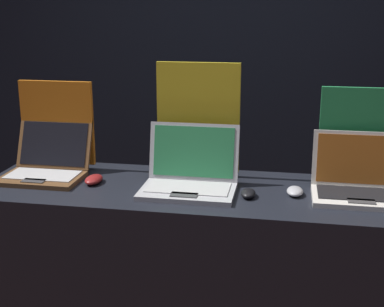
{
  "coord_description": "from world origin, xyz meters",
  "views": [
    {
      "loc": [
        0.37,
        -1.79,
        1.62
      ],
      "look_at": [
        -0.01,
        0.29,
        1.03
      ],
      "focal_mm": 50.0,
      "sensor_mm": 36.0,
      "label": 1
    }
  ],
  "objects_px": {
    "mouse_middle": "(248,193)",
    "promo_stand_middle": "(198,122)",
    "mouse_front": "(94,179)",
    "laptop_middle": "(190,175)",
    "laptop_back": "(359,182)",
    "promo_stand_front": "(58,127)",
    "promo_stand_back": "(357,139)",
    "mouse_back": "(295,191)",
    "laptop_front": "(46,164)"
  },
  "relations": [
    {
      "from": "laptop_back",
      "to": "promo_stand_middle",
      "type": "bearing_deg",
      "value": 166.64
    },
    {
      "from": "promo_stand_back",
      "to": "mouse_back",
      "type": "bearing_deg",
      "value": -143.71
    },
    {
      "from": "laptop_middle",
      "to": "promo_stand_back",
      "type": "distance_m",
      "value": 0.71
    },
    {
      "from": "promo_stand_front",
      "to": "mouse_middle",
      "type": "distance_m",
      "value": 0.95
    },
    {
      "from": "mouse_middle",
      "to": "promo_stand_back",
      "type": "bearing_deg",
      "value": 29.19
    },
    {
      "from": "promo_stand_front",
      "to": "mouse_back",
      "type": "bearing_deg",
      "value": -9.84
    },
    {
      "from": "laptop_front",
      "to": "promo_stand_middle",
      "type": "distance_m",
      "value": 0.7
    },
    {
      "from": "mouse_middle",
      "to": "laptop_back",
      "type": "distance_m",
      "value": 0.44
    },
    {
      "from": "promo_stand_middle",
      "to": "mouse_front",
      "type": "bearing_deg",
      "value": -155.35
    },
    {
      "from": "laptop_middle",
      "to": "laptop_back",
      "type": "distance_m",
      "value": 0.67
    },
    {
      "from": "laptop_middle",
      "to": "mouse_middle",
      "type": "distance_m",
      "value": 0.25
    },
    {
      "from": "mouse_front",
      "to": "mouse_middle",
      "type": "distance_m",
      "value": 0.67
    },
    {
      "from": "laptop_back",
      "to": "mouse_middle",
      "type": "bearing_deg",
      "value": -168.63
    },
    {
      "from": "laptop_middle",
      "to": "mouse_back",
      "type": "bearing_deg",
      "value": 1.22
    },
    {
      "from": "promo_stand_front",
      "to": "mouse_back",
      "type": "xyz_separation_m",
      "value": [
        1.08,
        -0.19,
        -0.18
      ]
    },
    {
      "from": "laptop_back",
      "to": "promo_stand_back",
      "type": "relative_size",
      "value": 0.87
    },
    {
      "from": "promo_stand_back",
      "to": "laptop_back",
      "type": "bearing_deg",
      "value": -90.0
    },
    {
      "from": "mouse_front",
      "to": "mouse_back",
      "type": "relative_size",
      "value": 1.11
    },
    {
      "from": "mouse_back",
      "to": "mouse_middle",
      "type": "bearing_deg",
      "value": -162.19
    },
    {
      "from": "promo_stand_front",
      "to": "laptop_back",
      "type": "bearing_deg",
      "value": -6.87
    },
    {
      "from": "promo_stand_back",
      "to": "promo_stand_front",
      "type": "bearing_deg",
      "value": 179.7
    },
    {
      "from": "mouse_middle",
      "to": "promo_stand_middle",
      "type": "bearing_deg",
      "value": 134.78
    },
    {
      "from": "promo_stand_front",
      "to": "promo_stand_back",
      "type": "relative_size",
      "value": 0.98
    },
    {
      "from": "promo_stand_front",
      "to": "laptop_middle",
      "type": "relative_size",
      "value": 1.07
    },
    {
      "from": "promo_stand_middle",
      "to": "laptop_back",
      "type": "height_order",
      "value": "promo_stand_middle"
    },
    {
      "from": "laptop_middle",
      "to": "laptop_back",
      "type": "height_order",
      "value": "laptop_middle"
    },
    {
      "from": "laptop_middle",
      "to": "laptop_back",
      "type": "relative_size",
      "value": 1.05
    },
    {
      "from": "promo_stand_middle",
      "to": "promo_stand_front",
      "type": "bearing_deg",
      "value": 179.96
    },
    {
      "from": "laptop_back",
      "to": "promo_stand_back",
      "type": "xyz_separation_m",
      "value": [
        -0.0,
        0.15,
        0.14
      ]
    },
    {
      "from": "laptop_back",
      "to": "mouse_back",
      "type": "distance_m",
      "value": 0.25
    },
    {
      "from": "laptop_middle",
      "to": "promo_stand_front",
      "type": "bearing_deg",
      "value": 163.31
    },
    {
      "from": "promo_stand_front",
      "to": "promo_stand_back",
      "type": "height_order",
      "value": "promo_stand_back"
    },
    {
      "from": "mouse_back",
      "to": "promo_stand_front",
      "type": "bearing_deg",
      "value": 170.16
    },
    {
      "from": "mouse_back",
      "to": "promo_stand_back",
      "type": "distance_m",
      "value": 0.36
    },
    {
      "from": "laptop_back",
      "to": "laptop_middle",
      "type": "bearing_deg",
      "value": -176.88
    },
    {
      "from": "laptop_front",
      "to": "laptop_back",
      "type": "bearing_deg",
      "value": -0.86
    },
    {
      "from": "mouse_front",
      "to": "promo_stand_middle",
      "type": "xyz_separation_m",
      "value": [
        0.42,
        0.19,
        0.22
      ]
    },
    {
      "from": "mouse_front",
      "to": "promo_stand_back",
      "type": "relative_size",
      "value": 0.28
    },
    {
      "from": "mouse_front",
      "to": "promo_stand_front",
      "type": "xyz_separation_m",
      "value": [
        -0.24,
        0.19,
        0.18
      ]
    },
    {
      "from": "laptop_front",
      "to": "mouse_front",
      "type": "distance_m",
      "value": 0.25
    },
    {
      "from": "promo_stand_front",
      "to": "promo_stand_middle",
      "type": "distance_m",
      "value": 0.66
    },
    {
      "from": "laptop_front",
      "to": "mouse_middle",
      "type": "relative_size",
      "value": 3.65
    },
    {
      "from": "promo_stand_front",
      "to": "laptop_back",
      "type": "relative_size",
      "value": 1.13
    },
    {
      "from": "promo_stand_middle",
      "to": "promo_stand_back",
      "type": "bearing_deg",
      "value": -0.56
    },
    {
      "from": "laptop_middle",
      "to": "promo_stand_middle",
      "type": "distance_m",
      "value": 0.27
    },
    {
      "from": "promo_stand_front",
      "to": "promo_stand_back",
      "type": "xyz_separation_m",
      "value": [
        1.33,
        -0.01,
        0.0
      ]
    },
    {
      "from": "laptop_middle",
      "to": "mouse_back",
      "type": "relative_size",
      "value": 3.6
    },
    {
      "from": "mouse_front",
      "to": "mouse_middle",
      "type": "xyz_separation_m",
      "value": [
        0.66,
        -0.05,
        -0.0
      ]
    },
    {
      "from": "laptop_front",
      "to": "laptop_middle",
      "type": "relative_size",
      "value": 0.91
    },
    {
      "from": "mouse_front",
      "to": "promo_stand_back",
      "type": "xyz_separation_m",
      "value": [
        1.09,
        0.19,
        0.18
      ]
    }
  ]
}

